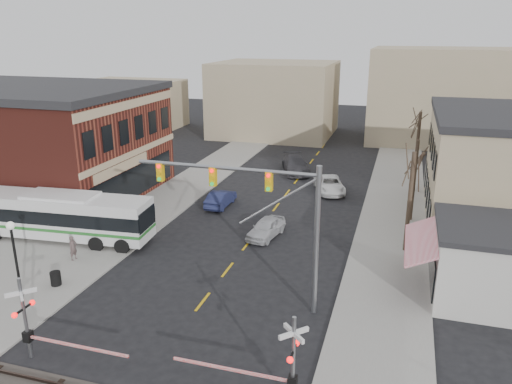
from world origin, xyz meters
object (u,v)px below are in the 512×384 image
rr_crossing_west (33,321)px  car_d (295,165)px  pedestrian_near (73,248)px  pedestrian_far (99,232)px  street_lamp (13,245)px  car_b (221,198)px  transit_bus (63,215)px  car_a (266,228)px  trash_bin (56,278)px  car_c (329,184)px  rr_crossing_east (282,361)px  traffic_signal_mast (265,205)px

rr_crossing_west → car_d: (4.42, 33.76, -1.14)m
pedestrian_near → pedestrian_far: pedestrian_far is taller
car_d → pedestrian_far: size_ratio=3.05×
rr_crossing_west → street_lamp: bearing=137.4°
car_b → pedestrian_near: bearing=68.0°
transit_bus → street_lamp: bearing=-68.9°
rr_crossing_west → car_a: bearing=69.7°
rr_crossing_west → trash_bin: rr_crossing_west is taller
car_d → car_c: bearing=-72.0°
street_lamp → car_c: size_ratio=0.89×
car_a → pedestrian_near: (-10.75, -7.42, 0.24)m
trash_bin → car_b: size_ratio=0.20×
transit_bus → car_a: (13.48, 4.62, -1.14)m
street_lamp → car_a: size_ratio=1.12×
rr_crossing_east → pedestrian_near: (-15.88, 8.61, -1.04)m
trash_bin → car_c: (12.41, 22.34, 0.18)m
traffic_signal_mast → car_a: traffic_signal_mast is taller
car_b → car_c: 10.47m
car_b → pedestrian_near: pedestrian_near is taller
car_d → pedestrian_near: size_ratio=3.56×
transit_bus → car_b: (8.05, 9.82, -1.15)m
pedestrian_near → traffic_signal_mast: bearing=-86.6°
car_c → car_d: bearing=110.3°
trash_bin → car_d: bearing=74.0°
trash_bin → pedestrian_near: size_ratio=0.51×
pedestrian_near → street_lamp: bearing=-166.7°
traffic_signal_mast → car_b: 16.97m
street_lamp → car_b: 18.55m
rr_crossing_east → car_c: bearing=94.9°
car_a → pedestrian_near: size_ratio=2.51×
transit_bus → rr_crossing_west: rr_crossing_west is taller
car_d → car_b: bearing=-127.8°
rr_crossing_west → rr_crossing_east: (11.22, 0.45, 0.00)m
traffic_signal_mast → pedestrian_far: size_ratio=5.25×
car_b → car_d: 12.66m
trash_bin → pedestrian_near: 3.38m
transit_bus → rr_crossing_west: size_ratio=2.28×
pedestrian_near → car_a: bearing=-45.3°
pedestrian_near → pedestrian_far: 2.60m
pedestrian_far → transit_bus: bearing=127.8°
transit_bus → pedestrian_near: bearing=-45.7°
car_a → street_lamp: bearing=-119.9°
car_a → trash_bin: bearing=-122.2°
trash_bin → car_a: 14.35m
car_c → car_d: 7.08m
car_c → car_a: bearing=-121.4°
transit_bus → pedestrian_near: size_ratio=7.96×
car_d → rr_crossing_west: bearing=-118.0°
car_b → pedestrian_far: (-5.09, -10.04, 0.38)m
car_d → rr_crossing_east: bearing=-99.0°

